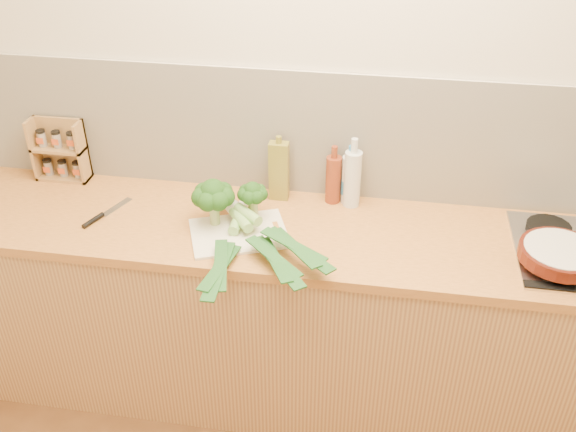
% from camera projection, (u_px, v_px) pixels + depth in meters
% --- Properties ---
extents(room_shell, '(3.50, 3.50, 3.50)m').
position_uv_depth(room_shell, '(332.00, 136.00, 2.61)').
color(room_shell, beige).
rests_on(room_shell, ground).
extents(counter, '(3.20, 0.62, 0.90)m').
position_uv_depth(counter, '(319.00, 317.00, 2.76)').
color(counter, tan).
rests_on(counter, ground).
extents(chopping_board, '(0.44, 0.38, 0.01)m').
position_uv_depth(chopping_board, '(239.00, 233.00, 2.49)').
color(chopping_board, white).
rests_on(chopping_board, counter).
extents(broccoli_left, '(0.17, 0.17, 0.20)m').
position_uv_depth(broccoli_left, '(213.00, 195.00, 2.47)').
color(broccoli_left, '#9CB167').
rests_on(broccoli_left, chopping_board).
extents(broccoli_right, '(0.12, 0.12, 0.16)m').
position_uv_depth(broccoli_right, '(253.00, 194.00, 2.51)').
color(broccoli_right, '#9CB167').
rests_on(broccoli_right, chopping_board).
extents(leek_front, '(0.11, 0.69, 0.04)m').
position_uv_depth(leek_front, '(233.00, 231.00, 2.45)').
color(leek_front, white).
rests_on(leek_front, chopping_board).
extents(leek_mid, '(0.43, 0.55, 0.04)m').
position_uv_depth(leek_mid, '(250.00, 230.00, 2.43)').
color(leek_mid, white).
rests_on(leek_mid, chopping_board).
extents(leek_back, '(0.52, 0.46, 0.04)m').
position_uv_depth(leek_back, '(261.00, 223.00, 2.43)').
color(leek_back, white).
rests_on(leek_back, chopping_board).
extents(chefs_knife, '(0.12, 0.26, 0.02)m').
position_uv_depth(chefs_knife, '(99.00, 217.00, 2.59)').
color(chefs_knife, silver).
rests_on(chefs_knife, counter).
extents(skillet, '(0.41, 0.29, 0.05)m').
position_uv_depth(skillet, '(561.00, 254.00, 2.28)').
color(skillet, '#48150C').
rests_on(skillet, gas_hob).
extents(spice_rack, '(0.23, 0.09, 0.28)m').
position_uv_depth(spice_rack, '(61.00, 153.00, 2.81)').
color(spice_rack, '#A47946').
rests_on(spice_rack, counter).
extents(oil_tin, '(0.08, 0.05, 0.29)m').
position_uv_depth(oil_tin, '(279.00, 171.00, 2.66)').
color(oil_tin, olive).
rests_on(oil_tin, counter).
extents(glass_bottle, '(0.07, 0.07, 0.30)m').
position_uv_depth(glass_bottle, '(352.00, 178.00, 2.61)').
color(glass_bottle, silver).
rests_on(glass_bottle, counter).
extents(amber_bottle, '(0.06, 0.06, 0.26)m').
position_uv_depth(amber_bottle, '(333.00, 179.00, 2.65)').
color(amber_bottle, maroon).
rests_on(amber_bottle, counter).
extents(water_bottle, '(0.08, 0.08, 0.24)m').
position_uv_depth(water_bottle, '(351.00, 181.00, 2.65)').
color(water_bottle, silver).
rests_on(water_bottle, counter).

